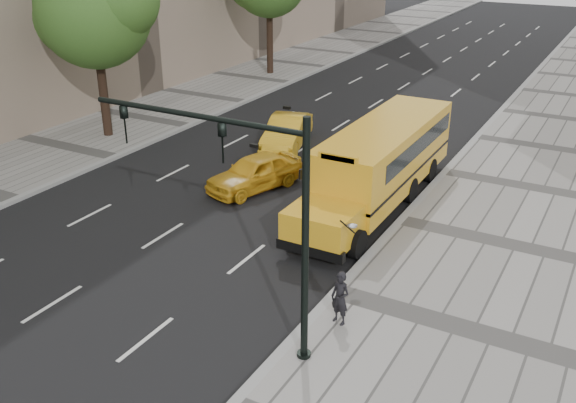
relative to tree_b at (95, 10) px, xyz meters
The scene contains 11 objects.
ground 12.38m from the tree_b, 12.73° to the right, with size 140.00×140.00×0.00m, color black.
sidewalk_museum 23.36m from the tree_b, ahead, with size 12.00×140.00×0.15m, color gray.
sidewalk_far 6.68m from the tree_b, 104.41° to the right, with size 6.00×140.00×0.15m, color gray.
curb_museum 17.70m from the tree_b, ahead, with size 0.30×140.00×0.15m, color gray.
curb_far 7.07m from the tree_b, 44.41° to the right, with size 0.30×140.00×0.15m, color gray.
tree_b is the anchor object (origin of this frame).
school_bus 15.58m from the tree_b, ahead, with size 2.96×11.56×3.19m.
taxi_near 11.65m from the tree_b, 12.06° to the right, with size 1.72×4.28×1.46m, color gold.
taxi_far 10.68m from the tree_b, 19.79° to the left, with size 1.62×4.65×1.53m, color gold.
pedestrian 20.26m from the tree_b, 28.56° to the right, with size 0.56×0.37×1.54m, color black.
traffic_signal 19.27m from the tree_b, 35.46° to the right, with size 6.18×0.36×6.40m.
Camera 1 is at (12.66, -20.50, 10.29)m, focal length 40.00 mm.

